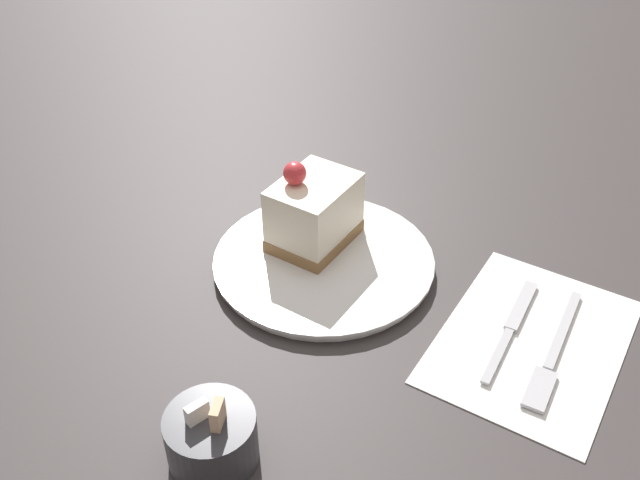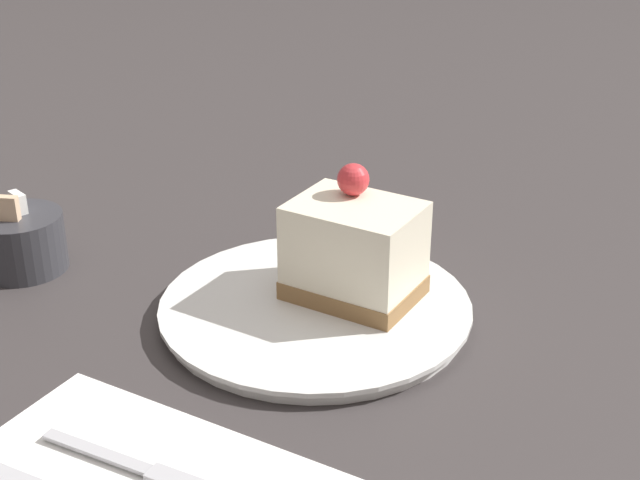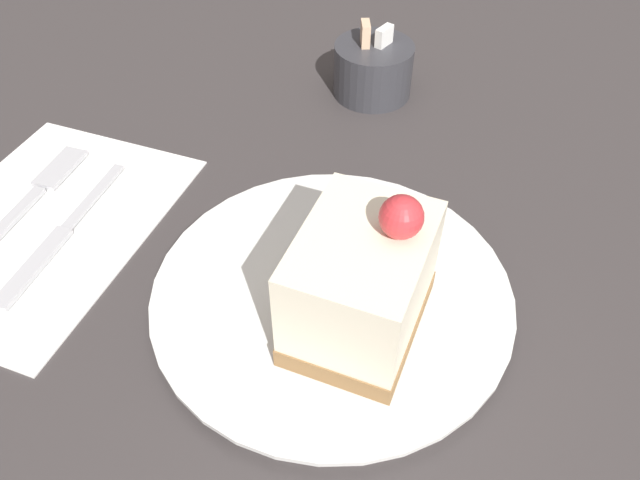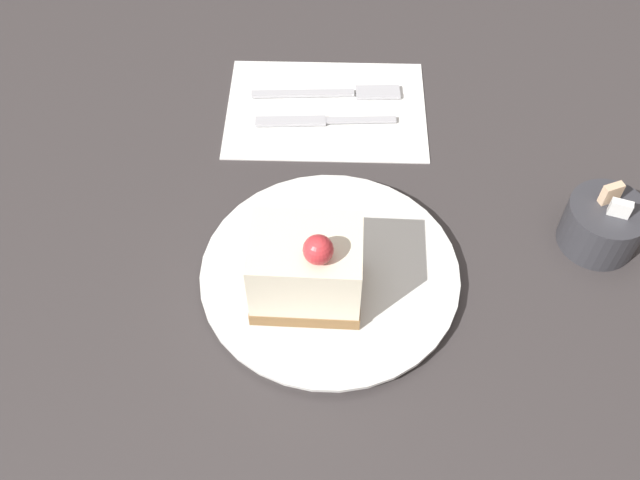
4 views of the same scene
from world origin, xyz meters
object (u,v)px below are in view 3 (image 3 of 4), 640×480
object	(u,v)px
plate	(332,295)
sugar_bowl	(373,69)
fork	(28,201)
cake_slice	(368,284)
knife	(54,243)

from	to	relation	value
plate	sugar_bowl	bearing A→B (deg)	96.26
plate	fork	distance (m)	0.27
cake_slice	fork	bearing A→B (deg)	176.05
fork	sugar_bowl	bearing A→B (deg)	47.99
plate	cake_slice	size ratio (longest dim) A/B	2.32
fork	sugar_bowl	xyz separation A→B (m)	(0.24, 0.24, 0.02)
cake_slice	knife	xyz separation A→B (m)	(-0.25, 0.02, -0.05)
sugar_bowl	knife	bearing A→B (deg)	-124.19
cake_slice	knife	distance (m)	0.25
knife	sugar_bowl	world-z (taller)	sugar_bowl
cake_slice	sugar_bowl	xyz separation A→B (m)	(-0.06, 0.30, -0.03)
fork	knife	xyz separation A→B (m)	(0.05, -0.04, 0.00)
plate	fork	bearing A→B (deg)	173.28
fork	knife	bearing A→B (deg)	-35.73
knife	sugar_bowl	xyz separation A→B (m)	(0.19, 0.28, 0.02)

